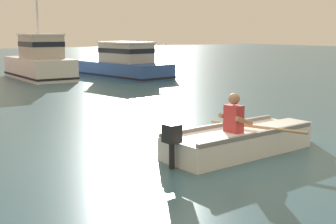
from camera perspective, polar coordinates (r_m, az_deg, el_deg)
ground_plane at (r=9.10m, az=3.41°, el=-4.84°), size 120.00×120.00×0.00m
rowboat_with_person at (r=8.99m, az=9.13°, el=-3.47°), size 3.72×1.88×1.19m
moored_boat_white at (r=23.79m, az=-15.77°, el=6.04°), size 2.05×5.34×4.56m
moored_boat_blue at (r=23.93m, az=-5.79°, el=5.99°), size 2.99×6.56×1.84m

